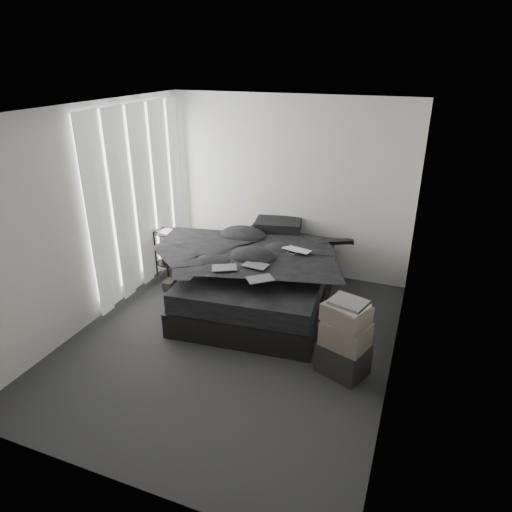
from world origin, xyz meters
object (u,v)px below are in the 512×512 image
(laptop, at_px, (295,246))
(side_stand, at_px, (169,254))
(bed, at_px, (261,291))
(box_lower, at_px, (343,358))

(laptop, bearing_deg, side_stand, -172.20)
(bed, relative_size, box_lower, 4.92)
(bed, xyz_separation_m, side_stand, (-1.56, 0.26, 0.19))
(laptop, height_order, side_stand, laptop)
(laptop, bearing_deg, bed, -154.50)
(bed, bearing_deg, box_lower, -44.84)
(bed, bearing_deg, side_stand, 165.03)
(box_lower, bearing_deg, side_stand, 154.84)
(side_stand, relative_size, box_lower, 1.49)
(side_stand, bearing_deg, bed, -9.58)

